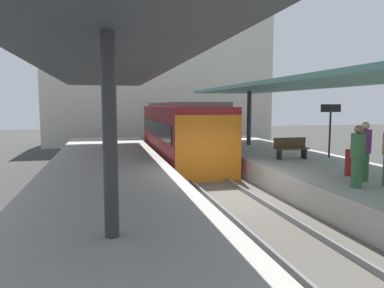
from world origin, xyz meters
The scene contains 15 objects.
ground_plane centered at (0.00, 0.00, 0.00)m, with size 80.00×80.00×0.00m, color #383835.
platform_left centered at (-3.80, 0.00, 0.50)m, with size 4.40×28.00×1.00m, color #ADA8A0.
platform_right centered at (3.80, 0.00, 0.50)m, with size 4.40×28.00×1.00m, color #ADA8A0.
track_ballast centered at (0.00, 0.00, 0.10)m, with size 3.20×28.00×0.20m, color #59544C.
rail_near_side centered at (-0.72, 0.00, 0.27)m, with size 0.08×28.00×0.14m, color slate.
rail_far_side centered at (0.72, 0.00, 0.27)m, with size 0.08×28.00×0.14m, color slate.
commuter_train centered at (0.00, 7.72, 1.73)m, with size 2.78×10.58×3.10m.
canopy_left centered at (-3.80, 1.40, 4.38)m, with size 4.18×21.00×3.50m.
canopy_right centered at (3.80, 1.40, 3.96)m, with size 4.18×21.00×3.08m.
platform_bench centered at (3.44, 2.39, 1.46)m, with size 1.40×0.41×0.86m.
platform_sign centered at (5.18, 2.35, 2.62)m, with size 0.90×0.08×2.21m.
litter_bin centered at (3.57, -1.23, 1.40)m, with size 0.44×0.44×0.80m, color maroon.
passenger_near_bench centered at (3.33, -2.02, 1.88)m, with size 0.36×0.36×1.70m.
passenger_mid_platform centered at (2.56, -2.72, 1.86)m, with size 0.36×0.36×1.66m.
station_building_backdrop centered at (0.63, 20.00, 5.50)m, with size 18.00×6.00×11.00m, color beige.
Camera 1 is at (-3.88, -10.93, 3.18)m, focal length 34.15 mm.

